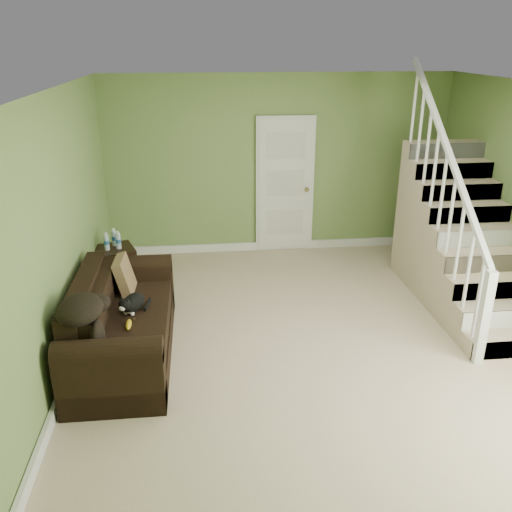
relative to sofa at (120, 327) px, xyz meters
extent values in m
cube|color=tan|center=(2.02, 0.09, -0.32)|extent=(5.00, 5.50, 0.01)
cube|color=white|center=(2.02, 0.09, 2.28)|extent=(5.00, 5.50, 0.01)
cube|color=#708F4D|center=(2.02, 2.84, 0.98)|extent=(5.00, 0.04, 2.60)
cube|color=#708F4D|center=(2.02, -2.66, 0.98)|extent=(5.00, 0.04, 2.60)
cube|color=#708F4D|center=(-0.48, 0.09, 0.98)|extent=(0.04, 5.50, 2.60)
cube|color=white|center=(2.02, 2.81, -0.26)|extent=(5.00, 0.04, 0.12)
cube|color=white|center=(-0.45, 0.09, -0.26)|extent=(0.04, 5.50, 0.12)
cube|color=white|center=(2.12, 2.81, 0.69)|extent=(0.86, 0.05, 2.02)
cube|color=white|center=(2.12, 2.79, 0.68)|extent=(0.78, 0.04, 1.96)
sphere|color=olive|center=(2.44, 2.74, 0.63)|extent=(0.07, 0.07, 0.07)
cube|color=tan|center=(4.02, -0.37, -0.22)|extent=(1.00, 0.27, 0.20)
cylinder|color=white|center=(3.57, -0.37, 0.33)|extent=(0.04, 0.04, 0.90)
cube|color=tan|center=(4.02, -0.10, -0.12)|extent=(1.00, 0.27, 0.40)
cylinder|color=white|center=(3.57, -0.10, 0.53)|extent=(0.04, 0.04, 0.90)
cube|color=tan|center=(4.02, 0.17, -0.02)|extent=(1.00, 0.27, 0.60)
cylinder|color=white|center=(3.57, 0.17, 0.73)|extent=(0.04, 0.04, 0.90)
cube|color=tan|center=(4.02, 0.44, 0.08)|extent=(1.00, 0.27, 0.80)
cylinder|color=white|center=(3.57, 0.44, 0.93)|extent=(0.04, 0.04, 0.90)
cube|color=tan|center=(4.02, 0.71, 0.18)|extent=(1.00, 0.27, 1.00)
cylinder|color=white|center=(3.57, 0.71, 1.13)|extent=(0.04, 0.04, 0.90)
cube|color=tan|center=(4.02, 0.98, 0.28)|extent=(1.00, 0.27, 1.20)
cylinder|color=white|center=(3.57, 0.98, 1.33)|extent=(0.04, 0.04, 0.90)
cube|color=tan|center=(4.02, 1.25, 0.38)|extent=(1.00, 0.27, 1.40)
cylinder|color=white|center=(3.57, 1.25, 1.53)|extent=(0.04, 0.04, 0.90)
cube|color=tan|center=(4.02, 1.52, 0.48)|extent=(1.00, 0.27, 1.60)
cylinder|color=white|center=(3.57, 1.52, 1.73)|extent=(0.04, 0.04, 0.90)
cube|color=tan|center=(4.02, 1.79, 0.58)|extent=(1.00, 0.27, 1.80)
cylinder|color=white|center=(3.57, 1.79, 1.93)|extent=(0.04, 0.04, 0.90)
cube|color=white|center=(3.57, -0.53, 0.18)|extent=(0.09, 0.09, 1.00)
cube|color=white|center=(3.57, 0.71, 1.58)|extent=(0.06, 2.46, 1.84)
cube|color=black|center=(0.05, 0.00, -0.20)|extent=(0.91, 2.11, 0.24)
cube|color=black|center=(0.14, 0.00, 0.03)|extent=(0.69, 1.59, 0.21)
cube|color=black|center=(0.05, -0.93, -0.02)|extent=(0.91, 0.24, 0.59)
cube|color=black|center=(0.05, 0.93, -0.02)|extent=(0.91, 0.24, 0.59)
cylinder|color=black|center=(0.05, -0.93, 0.28)|extent=(0.91, 0.24, 0.24)
cylinder|color=black|center=(0.05, 0.93, 0.28)|extent=(0.91, 0.24, 0.24)
cube|color=black|center=(-0.31, 0.00, 0.21)|extent=(0.19, 1.63, 0.60)
cube|color=black|center=(-0.16, 0.00, 0.29)|extent=(0.13, 1.57, 0.34)
cube|color=black|center=(-0.25, 1.63, -0.04)|extent=(0.59, 0.59, 0.56)
cylinder|color=silver|center=(-0.33, 1.57, 0.34)|extent=(0.06, 0.06, 0.20)
cylinder|color=#28639E|center=(-0.33, 1.57, 0.34)|extent=(0.07, 0.07, 0.05)
cylinder|color=white|center=(-0.33, 1.57, 0.46)|extent=(0.03, 0.03, 0.03)
cylinder|color=silver|center=(-0.19, 1.61, 0.34)|extent=(0.06, 0.06, 0.20)
cylinder|color=#28639E|center=(-0.19, 1.61, 0.34)|extent=(0.07, 0.07, 0.05)
cylinder|color=white|center=(-0.19, 1.61, 0.46)|extent=(0.03, 0.03, 0.03)
cylinder|color=silver|center=(-0.25, 1.72, 0.34)|extent=(0.06, 0.06, 0.20)
cylinder|color=#28639E|center=(-0.25, 1.72, 0.34)|extent=(0.07, 0.07, 0.05)
cylinder|color=white|center=(-0.25, 1.72, 0.46)|extent=(0.03, 0.03, 0.03)
ellipsoid|color=black|center=(0.14, 0.09, 0.22)|extent=(0.30, 0.37, 0.18)
ellipsoid|color=white|center=(0.14, 0.02, 0.19)|extent=(0.15, 0.17, 0.09)
sphere|color=black|center=(0.14, -0.08, 0.28)|extent=(0.16, 0.16, 0.12)
ellipsoid|color=white|center=(0.14, -0.13, 0.26)|extent=(0.08, 0.07, 0.06)
cone|color=black|center=(0.11, -0.07, 0.34)|extent=(0.06, 0.06, 0.05)
cone|color=black|center=(0.18, -0.07, 0.34)|extent=(0.06, 0.06, 0.05)
cylinder|color=black|center=(0.23, 0.22, 0.15)|extent=(0.07, 0.25, 0.03)
ellipsoid|color=gold|center=(0.13, -0.26, 0.16)|extent=(0.06, 0.20, 0.05)
cube|color=#4B371E|center=(0.01, 0.58, 0.31)|extent=(0.21, 0.41, 0.41)
ellipsoid|color=black|center=(-0.21, -0.64, 0.54)|extent=(0.43, 0.55, 0.21)
camera|label=1|loc=(0.86, -4.93, 2.71)|focal=38.00mm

